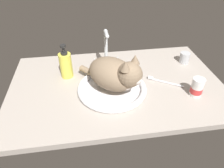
{
  "coord_description": "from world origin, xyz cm",
  "views": [
    {
      "loc": [
        -15.12,
        -84.2,
        67.89
      ],
      "look_at": [
        -3.3,
        -5.31,
        7.0
      ],
      "focal_mm": 32.95,
      "sensor_mm": 36.0,
      "label": 1
    }
  ],
  "objects_px": {
    "soap_pump_bottle": "(66,65)",
    "cat": "(116,74)",
    "metal_jar": "(185,58)",
    "toothbrush": "(164,82)",
    "sink_basin": "(112,88)",
    "pill_bottle": "(197,88)",
    "faucet": "(106,54)"
  },
  "relations": [
    {
      "from": "metal_jar",
      "to": "cat",
      "type": "bearing_deg",
      "value": -153.88
    },
    {
      "from": "sink_basin",
      "to": "toothbrush",
      "type": "distance_m",
      "value": 0.28
    },
    {
      "from": "metal_jar",
      "to": "pill_bottle",
      "type": "xyz_separation_m",
      "value": [
        -0.07,
        -0.3,
        0.01
      ]
    },
    {
      "from": "faucet",
      "to": "toothbrush",
      "type": "distance_m",
      "value": 0.35
    },
    {
      "from": "soap_pump_bottle",
      "to": "toothbrush",
      "type": "xyz_separation_m",
      "value": [
        0.5,
        -0.14,
        -0.07
      ]
    },
    {
      "from": "cat",
      "to": "faucet",
      "type": "bearing_deg",
      "value": 93.72
    },
    {
      "from": "sink_basin",
      "to": "pill_bottle",
      "type": "bearing_deg",
      "value": -13.32
    },
    {
      "from": "faucet",
      "to": "soap_pump_bottle",
      "type": "relative_size",
      "value": 1.21
    },
    {
      "from": "metal_jar",
      "to": "pill_bottle",
      "type": "height_order",
      "value": "pill_bottle"
    },
    {
      "from": "pill_bottle",
      "to": "toothbrush",
      "type": "bearing_deg",
      "value": 134.16
    },
    {
      "from": "faucet",
      "to": "toothbrush",
      "type": "xyz_separation_m",
      "value": [
        0.28,
        -0.2,
        -0.08
      ]
    },
    {
      "from": "pill_bottle",
      "to": "toothbrush",
      "type": "xyz_separation_m",
      "value": [
        -0.11,
        0.12,
        -0.04
      ]
    },
    {
      "from": "faucet",
      "to": "soap_pump_bottle",
      "type": "xyz_separation_m",
      "value": [
        -0.22,
        -0.06,
        -0.01
      ]
    },
    {
      "from": "soap_pump_bottle",
      "to": "pill_bottle",
      "type": "distance_m",
      "value": 0.67
    },
    {
      "from": "sink_basin",
      "to": "cat",
      "type": "height_order",
      "value": "cat"
    },
    {
      "from": "metal_jar",
      "to": "pill_bottle",
      "type": "relative_size",
      "value": 0.66
    },
    {
      "from": "soap_pump_bottle",
      "to": "cat",
      "type": "bearing_deg",
      "value": -36.51
    },
    {
      "from": "toothbrush",
      "to": "metal_jar",
      "type": "bearing_deg",
      "value": 44.27
    },
    {
      "from": "sink_basin",
      "to": "faucet",
      "type": "bearing_deg",
      "value": 90.0
    },
    {
      "from": "faucet",
      "to": "metal_jar",
      "type": "relative_size",
      "value": 3.65
    },
    {
      "from": "soap_pump_bottle",
      "to": "metal_jar",
      "type": "height_order",
      "value": "soap_pump_bottle"
    },
    {
      "from": "sink_basin",
      "to": "cat",
      "type": "relative_size",
      "value": 1.07
    },
    {
      "from": "sink_basin",
      "to": "cat",
      "type": "distance_m",
      "value": 0.1
    },
    {
      "from": "faucet",
      "to": "metal_jar",
      "type": "bearing_deg",
      "value": -2.1
    },
    {
      "from": "soap_pump_bottle",
      "to": "metal_jar",
      "type": "bearing_deg",
      "value": 3.83
    },
    {
      "from": "faucet",
      "to": "cat",
      "type": "bearing_deg",
      "value": -86.28
    },
    {
      "from": "cat",
      "to": "pill_bottle",
      "type": "distance_m",
      "value": 0.39
    },
    {
      "from": "cat",
      "to": "metal_jar",
      "type": "distance_m",
      "value": 0.51
    },
    {
      "from": "metal_jar",
      "to": "toothbrush",
      "type": "xyz_separation_m",
      "value": [
        -0.19,
        -0.18,
        -0.03
      ]
    },
    {
      "from": "pill_bottle",
      "to": "cat",
      "type": "bearing_deg",
      "value": 168.63
    },
    {
      "from": "sink_basin",
      "to": "faucet",
      "type": "height_order",
      "value": "faucet"
    },
    {
      "from": "sink_basin",
      "to": "pill_bottle",
      "type": "height_order",
      "value": "pill_bottle"
    }
  ]
}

